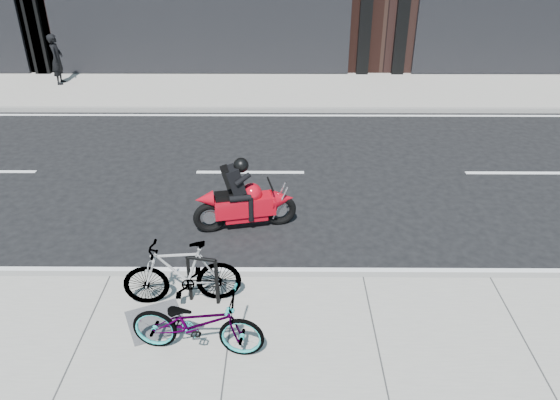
{
  "coord_description": "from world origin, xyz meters",
  "views": [
    {
      "loc": [
        0.73,
        -8.93,
        5.35
      ],
      "look_at": [
        0.68,
        -0.89,
        0.9
      ],
      "focal_mm": 35.0,
      "sensor_mm": 36.0,
      "label": 1
    }
  ],
  "objects_px": {
    "bicycle_front": "(197,323)",
    "utility_grate": "(156,321)",
    "bicycle_rear": "(182,273)",
    "motorcycle": "(249,200)",
    "bike_rack": "(203,276)",
    "pedestrian": "(57,59)"
  },
  "relations": [
    {
      "from": "bicycle_front",
      "to": "utility_grate",
      "type": "xyz_separation_m",
      "value": [
        -0.69,
        0.53,
        -0.45
      ]
    },
    {
      "from": "bicycle_rear",
      "to": "motorcycle",
      "type": "distance_m",
      "value": 2.44
    },
    {
      "from": "bike_rack",
      "to": "pedestrian",
      "type": "relative_size",
      "value": 0.5
    },
    {
      "from": "bike_rack",
      "to": "bicycle_rear",
      "type": "xyz_separation_m",
      "value": [
        -0.3,
        0.0,
        0.05
      ]
    },
    {
      "from": "pedestrian",
      "to": "utility_grate",
      "type": "relative_size",
      "value": 2.08
    },
    {
      "from": "bicycle_front",
      "to": "pedestrian",
      "type": "bearing_deg",
      "value": 34.06
    },
    {
      "from": "pedestrian",
      "to": "bicycle_rear",
      "type": "bearing_deg",
      "value": -157.78
    },
    {
      "from": "motorcycle",
      "to": "utility_grate",
      "type": "height_order",
      "value": "motorcycle"
    },
    {
      "from": "bike_rack",
      "to": "utility_grate",
      "type": "height_order",
      "value": "bike_rack"
    },
    {
      "from": "bicycle_rear",
      "to": "pedestrian",
      "type": "height_order",
      "value": "pedestrian"
    },
    {
      "from": "bicycle_rear",
      "to": "motorcycle",
      "type": "bearing_deg",
      "value": 154.25
    },
    {
      "from": "utility_grate",
      "to": "bicycle_front",
      "type": "bearing_deg",
      "value": -37.77
    },
    {
      "from": "bicycle_front",
      "to": "bicycle_rear",
      "type": "bearing_deg",
      "value": 26.66
    },
    {
      "from": "bicycle_front",
      "to": "motorcycle",
      "type": "distance_m",
      "value": 3.31
    },
    {
      "from": "bike_rack",
      "to": "motorcycle",
      "type": "height_order",
      "value": "motorcycle"
    },
    {
      "from": "bike_rack",
      "to": "bicycle_front",
      "type": "xyz_separation_m",
      "value": [
        0.06,
        -0.99,
        -0.0
      ]
    },
    {
      "from": "bicycle_rear",
      "to": "bicycle_front",
      "type": "bearing_deg",
      "value": 14.19
    },
    {
      "from": "bicycle_rear",
      "to": "pedestrian",
      "type": "xyz_separation_m",
      "value": [
        -5.71,
        10.85,
        0.27
      ]
    },
    {
      "from": "bicycle_front",
      "to": "motorcycle",
      "type": "bearing_deg",
      "value": -1.56
    },
    {
      "from": "bicycle_front",
      "to": "bicycle_rear",
      "type": "relative_size",
      "value": 1.03
    },
    {
      "from": "bicycle_front",
      "to": "pedestrian",
      "type": "height_order",
      "value": "pedestrian"
    },
    {
      "from": "utility_grate",
      "to": "bicycle_rear",
      "type": "bearing_deg",
      "value": 53.85
    }
  ]
}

